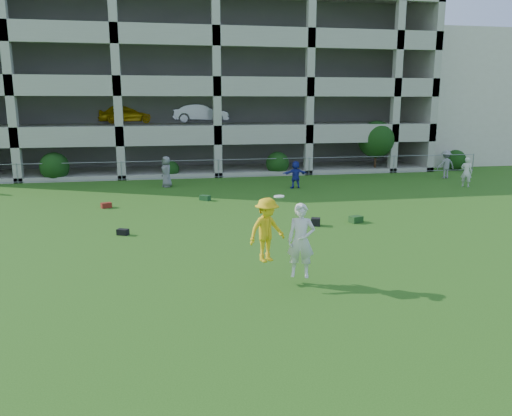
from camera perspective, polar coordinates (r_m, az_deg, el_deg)
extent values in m
plane|color=#235114|center=(13.82, 4.92, -8.15)|extent=(100.00, 100.00, 0.00)
cube|color=beige|center=(48.42, 22.96, 11.40)|extent=(16.00, 14.00, 10.00)
imported|color=slate|center=(28.84, -10.19, 4.10)|extent=(0.84, 1.00, 1.74)
imported|color=#222C9C|center=(28.11, 4.54, 3.84)|extent=(1.45, 0.54, 1.54)
imported|color=silver|center=(30.84, 22.91, 3.80)|extent=(0.73, 0.72, 1.70)
imported|color=gray|center=(33.88, 20.87, 4.68)|extent=(1.14, 0.66, 1.76)
cube|color=black|center=(18.84, -14.97, -2.67)|extent=(0.47, 0.40, 0.22)
cube|color=#133513|center=(20.48, 11.35, -1.27)|extent=(0.59, 0.50, 0.26)
cube|color=black|center=(19.70, 6.84, -1.58)|extent=(0.45, 0.45, 0.30)
cube|color=#5F1310|center=(23.84, -16.74, 0.30)|extent=(0.52, 0.44, 0.24)
cube|color=#193D16|center=(24.70, -5.85, 1.16)|extent=(0.58, 0.55, 0.25)
imported|color=yellow|center=(13.18, 1.25, -2.52)|extent=(1.28, 1.06, 1.72)
imported|color=silver|center=(13.15, 5.17, -3.73)|extent=(0.83, 0.68, 1.98)
cylinder|color=white|center=(12.84, 2.65, 1.33)|extent=(0.27, 0.27, 0.05)
cube|color=#9E998C|center=(45.38, -6.47, 13.54)|extent=(30.00, 0.50, 12.00)
cube|color=#9E998C|center=(42.63, 15.07, 13.31)|extent=(0.50, 14.00, 12.00)
cube|color=#9E998C|center=(39.28, -5.85, 22.38)|extent=(30.00, 14.00, 0.30)
cube|color=#9E998C|center=(38.91, -5.48, 5.19)|extent=(30.00, 14.00, 0.30)
cube|color=#9E998C|center=(38.67, -5.57, 9.60)|extent=(30.00, 14.00, 0.30)
cube|color=#9E998C|center=(38.66, -5.67, 14.05)|extent=(30.00, 14.00, 0.30)
cube|color=#9E998C|center=(38.89, -5.76, 18.47)|extent=(30.00, 14.00, 0.30)
cube|color=#9E998C|center=(31.90, -4.39, 8.04)|extent=(30.00, 0.30, 0.90)
cube|color=#9E998C|center=(31.84, -4.48, 13.43)|extent=(30.00, 0.30, 0.90)
cube|color=#9E998C|center=(32.05, -4.57, 18.80)|extent=(30.00, 0.30, 0.90)
cube|color=#9E998C|center=(32.85, -26.39, 12.99)|extent=(0.50, 0.50, 12.00)
cube|color=#9E998C|center=(31.84, -15.63, 13.85)|extent=(0.50, 0.50, 12.00)
cube|color=#9E998C|center=(31.95, -4.52, 14.23)|extent=(0.50, 0.50, 12.00)
cube|color=#9E998C|center=(33.16, 6.17, 14.12)|extent=(0.50, 0.50, 12.00)
cube|color=#9E998C|center=(35.36, 15.78, 13.62)|extent=(0.50, 0.50, 12.00)
cube|color=#605E59|center=(40.65, -5.93, 13.73)|extent=(29.00, 9.00, 11.60)
imported|color=yellow|center=(36.55, -14.58, 10.41)|extent=(4.05, 2.08, 1.32)
imported|color=#B3B5BA|center=(36.60, -6.31, 10.72)|extent=(4.08, 1.61, 1.32)
cylinder|color=gray|center=(32.85, -25.63, 3.58)|extent=(0.06, 0.06, 1.20)
cylinder|color=gray|center=(31.84, -15.12, 4.12)|extent=(0.06, 0.06, 1.20)
cylinder|color=gray|center=(31.95, -4.31, 4.53)|extent=(0.06, 0.06, 1.20)
cylinder|color=gray|center=(33.16, 6.08, 4.77)|extent=(0.06, 0.06, 1.20)
cylinder|color=gray|center=(35.36, 15.47, 4.85)|extent=(0.06, 0.06, 1.20)
cylinder|color=gray|center=(38.39, 23.56, 4.82)|extent=(0.06, 0.06, 1.20)
cylinder|color=gray|center=(31.88, -4.32, 5.51)|extent=(36.00, 0.04, 0.04)
cylinder|color=gray|center=(32.02, -4.29, 3.61)|extent=(36.00, 0.04, 0.04)
sphere|color=#163D11|center=(32.94, -22.04, 4.40)|extent=(1.76, 1.76, 1.76)
sphere|color=#163D11|center=(32.35, -9.73, 4.39)|extent=(1.10, 1.10, 1.10)
sphere|color=#163D11|center=(33.20, 2.47, 5.13)|extent=(1.54, 1.54, 1.54)
cylinder|color=#382314|center=(35.61, 13.48, 5.62)|extent=(0.16, 0.16, 1.96)
sphere|color=#163D11|center=(35.50, 13.58, 7.64)|extent=(2.52, 2.52, 2.52)
sphere|color=#163D11|center=(38.32, 21.83, 5.13)|extent=(1.43, 1.43, 1.43)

